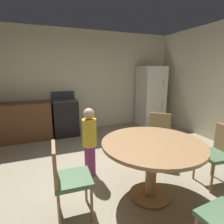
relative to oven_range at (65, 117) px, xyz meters
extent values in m
plane|color=gray|center=(0.39, -2.54, -0.47)|extent=(14.00, 14.00, 0.00)
cube|color=beige|center=(0.39, 0.40, 0.88)|extent=(5.96, 0.12, 2.70)
cube|color=brown|center=(-1.32, 0.00, -0.02)|extent=(1.94, 0.60, 0.90)
cube|color=black|center=(0.00, 0.00, -0.02)|extent=(0.60, 0.60, 0.90)
cube|color=#38383D|center=(0.00, 0.00, 0.44)|extent=(0.60, 0.60, 0.02)
cube|color=#38383D|center=(0.00, 0.28, 0.54)|extent=(0.60, 0.04, 0.18)
cube|color=white|center=(2.52, -0.05, 0.41)|extent=(0.68, 0.66, 1.76)
cylinder|color=#B2B2B7|center=(2.70, -0.39, 0.81)|extent=(0.02, 0.02, 0.22)
cylinder|color=#B2B2B7|center=(2.70, -0.39, 0.16)|extent=(0.02, 0.02, 0.30)
cylinder|color=#9E754C|center=(0.72, -2.85, -0.45)|extent=(0.54, 0.54, 0.03)
cylinder|color=#9E754C|center=(0.72, -2.85, -0.11)|extent=(0.14, 0.14, 0.72)
cylinder|color=#9E754C|center=(0.72, -2.85, 0.27)|extent=(1.28, 1.28, 0.04)
cylinder|color=#9E754C|center=(1.52, -3.11, -0.25)|extent=(0.03, 0.03, 0.43)
cylinder|color=#9E754C|center=(1.55, -2.77, -0.25)|extent=(0.03, 0.03, 0.43)
cylinder|color=#9E754C|center=(1.89, -2.81, -0.25)|extent=(0.03, 0.03, 0.43)
cube|color=#4C704C|center=(1.71, -2.96, -0.02)|extent=(0.44, 0.44, 0.05)
cylinder|color=#9E754C|center=(1.38, -2.34, -0.25)|extent=(0.03, 0.03, 0.43)
cylinder|color=#9E754C|center=(1.13, -2.12, -0.25)|extent=(0.03, 0.03, 0.43)
cylinder|color=#9E754C|center=(1.61, -2.08, -0.25)|extent=(0.03, 0.03, 0.43)
cylinder|color=#9E754C|center=(1.35, -1.86, -0.25)|extent=(0.03, 0.03, 0.43)
cube|color=#4C704C|center=(1.37, -2.10, -0.02)|extent=(0.56, 0.56, 0.05)
cube|color=#9E754C|center=(1.48, -1.96, 0.19)|extent=(0.31, 0.28, 0.42)
cylinder|color=#9E754C|center=(0.96, -3.66, -0.25)|extent=(0.03, 0.03, 0.43)
cylinder|color=#9E754C|center=(-0.10, -2.64, -0.25)|extent=(0.03, 0.03, 0.43)
cylinder|color=#9E754C|center=(-0.12, -2.98, -0.25)|extent=(0.03, 0.03, 0.43)
cylinder|color=#9E754C|center=(-0.44, -2.62, -0.25)|extent=(0.03, 0.03, 0.43)
cylinder|color=#9E754C|center=(-0.46, -2.96, -0.25)|extent=(0.03, 0.03, 0.43)
cube|color=#4C704C|center=(-0.28, -2.80, -0.02)|extent=(0.42, 0.42, 0.05)
cube|color=#9E754C|center=(-0.46, -2.79, 0.19)|extent=(0.06, 0.38, 0.42)
cylinder|color=#8C337A|center=(0.10, -2.08, -0.22)|extent=(0.17, 0.17, 0.50)
cylinder|color=gold|center=(0.10, -2.08, 0.24)|extent=(0.31, 0.31, 0.42)
sphere|color=#D6A884|center=(0.10, -2.08, 0.54)|extent=(0.17, 0.17, 0.17)
camera|label=1|loc=(-0.53, -4.63, 1.16)|focal=28.86mm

